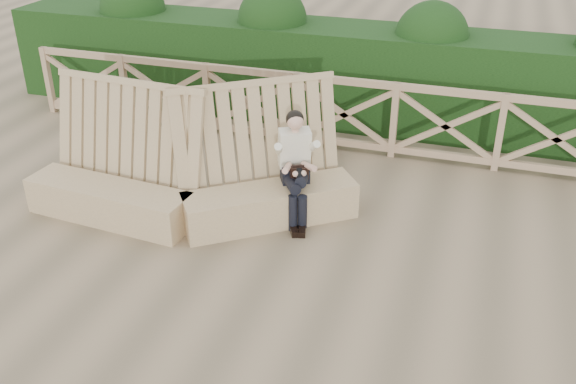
% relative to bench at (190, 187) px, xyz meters
% --- Properties ---
extents(ground, '(60.00, 60.00, 0.00)m').
position_rel_bench_xyz_m(ground, '(1.27, -1.05, -0.39)').
color(ground, brown).
rests_on(ground, ground).
extents(bench, '(3.83, 1.87, 1.57)m').
position_rel_bench_xyz_m(bench, '(0.00, 0.00, 0.00)').
color(bench, '#987D57').
rests_on(bench, ground).
extents(woman, '(0.55, 0.81, 1.31)m').
position_rel_bench_xyz_m(woman, '(1.18, 0.40, 0.32)').
color(woman, black).
rests_on(woman, ground).
extents(guardrail, '(10.10, 0.09, 1.10)m').
position_rel_bench_xyz_m(guardrail, '(1.27, 2.45, 0.16)').
color(guardrail, '#8E7152').
rests_on(guardrail, ground).
extents(hedge, '(12.00, 1.20, 1.50)m').
position_rel_bench_xyz_m(hedge, '(1.27, 3.65, 0.36)').
color(hedge, black).
rests_on(hedge, ground).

